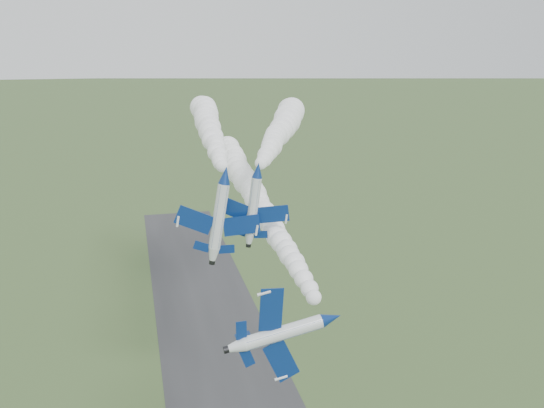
{
  "coord_description": "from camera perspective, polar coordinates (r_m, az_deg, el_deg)",
  "views": [
    {
      "loc": [
        -15.11,
        -58.26,
        62.38
      ],
      "look_at": [
        2.85,
        18.0,
        41.02
      ],
      "focal_mm": 40.0,
      "sensor_mm": 36.0,
      "label": 1
    }
  ],
  "objects": [
    {
      "name": "jet_lead",
      "position": [
        65.44,
        5.65,
        -10.68
      ],
      "size": [
        3.54,
        12.93,
        10.53
      ],
      "rotation": [
        0.0,
        1.39,
        0.03
      ],
      "color": "silver"
    },
    {
      "name": "smoke_trail_jet_lead",
      "position": [
        98.77,
        -1.39,
        0.29
      ],
      "size": [
        7.15,
        69.5,
        5.19
      ],
      "primitive_type": null,
      "rotation": [
        0.0,
        0.0,
        0.03
      ],
      "color": "white"
    },
    {
      "name": "smoke_trail_jet_pair_left",
      "position": [
        113.6,
        -5.85,
        6.89
      ],
      "size": [
        9.15,
        59.26,
        5.35
      ],
      "primitive_type": null,
      "rotation": [
        0.0,
        0.0,
        -0.06
      ],
      "color": "white"
    },
    {
      "name": "jet_pair_left",
      "position": [
        81.36,
        -4.41,
        2.73
      ],
      "size": [
        11.55,
        14.0,
        3.79
      ],
      "rotation": [
        0.0,
        0.17,
        -0.06
      ],
      "color": "silver"
    },
    {
      "name": "jet_pair_right",
      "position": [
        82.21,
        -1.35,
        3.21
      ],
      "size": [
        10.23,
        11.95,
        3.13
      ],
      "rotation": [
        0.0,
        0.13,
        -0.32
      ],
      "color": "silver"
    },
    {
      "name": "smoke_trail_jet_pair_right",
      "position": [
        112.17,
        0.78,
        6.9
      ],
      "size": [
        23.2,
        55.54,
        5.84
      ],
      "primitive_type": null,
      "rotation": [
        0.0,
        0.0,
        -0.32
      ],
      "color": "white"
    }
  ]
}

